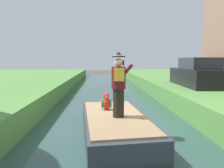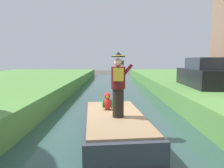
{
  "view_description": "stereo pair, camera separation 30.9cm",
  "coord_description": "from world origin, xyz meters",
  "px_view_note": "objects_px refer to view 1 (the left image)",
  "views": [
    {
      "loc": [
        -0.4,
        -6.52,
        2.34
      ],
      "look_at": [
        -0.07,
        -0.31,
        1.61
      ],
      "focal_mm": 33.1,
      "sensor_mm": 36.0,
      "label": 1
    },
    {
      "loc": [
        -0.09,
        -6.53,
        2.34
      ],
      "look_at": [
        -0.07,
        -0.31,
        1.61
      ],
      "focal_mm": 33.1,
      "sensor_mm": 36.0,
      "label": 2
    }
  ],
  "objects_px": {
    "person_pirate": "(119,85)",
    "boat": "(115,124)",
    "parked_car_dark": "(197,74)",
    "parrot_plush": "(106,102)"
  },
  "relations": [
    {
      "from": "person_pirate",
      "to": "parked_car_dark",
      "type": "relative_size",
      "value": 0.46
    },
    {
      "from": "boat",
      "to": "parked_car_dark",
      "type": "relative_size",
      "value": 1.08
    },
    {
      "from": "boat",
      "to": "person_pirate",
      "type": "height_order",
      "value": "person_pirate"
    },
    {
      "from": "boat",
      "to": "parrot_plush",
      "type": "distance_m",
      "value": 0.85
    },
    {
      "from": "parrot_plush",
      "to": "parked_car_dark",
      "type": "distance_m",
      "value": 6.49
    },
    {
      "from": "boat",
      "to": "parrot_plush",
      "type": "bearing_deg",
      "value": 111.45
    },
    {
      "from": "parked_car_dark",
      "to": "person_pirate",
      "type": "bearing_deg",
      "value": -132.76
    },
    {
      "from": "boat",
      "to": "person_pirate",
      "type": "distance_m",
      "value": 1.27
    },
    {
      "from": "parrot_plush",
      "to": "parked_car_dark",
      "type": "xyz_separation_m",
      "value": [
        4.96,
        4.14,
        0.63
      ]
    },
    {
      "from": "person_pirate",
      "to": "boat",
      "type": "bearing_deg",
      "value": 117.89
    }
  ]
}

